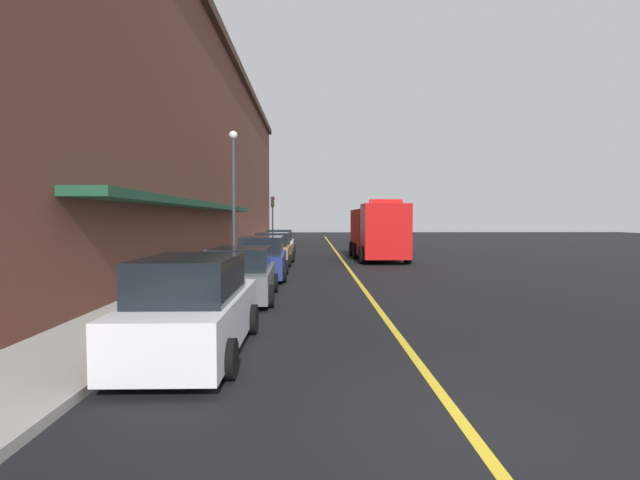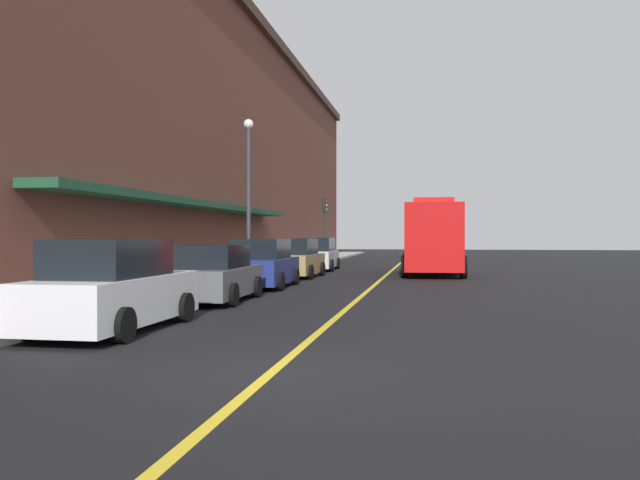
{
  "view_description": "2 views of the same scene",
  "coord_description": "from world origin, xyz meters",
  "px_view_note": "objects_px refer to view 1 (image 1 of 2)",
  "views": [
    {
      "loc": [
        -1.84,
        -5.4,
        2.49
      ],
      "look_at": [
        -1.38,
        20.5,
        1.31
      ],
      "focal_mm": 26.19,
      "sensor_mm": 36.0,
      "label": 1
    },
    {
      "loc": [
        2.17,
        -8.74,
        1.87
      ],
      "look_at": [
        -2.61,
        18.71,
        1.69
      ],
      "focal_mm": 36.4,
      "sensor_mm": 36.0,
      "label": 2
    }
  ],
  "objects_px": {
    "parked_car_2": "(263,259)",
    "parked_car_3": "(274,250)",
    "street_lamp_left": "(234,182)",
    "fire_truck": "(378,232)",
    "parking_meter_1": "(188,269)",
    "parked_car_4": "(280,244)",
    "traffic_light_near": "(273,211)",
    "parked_car_0": "(193,309)",
    "parking_meter_0": "(206,262)",
    "parked_car_1": "(242,275)"
  },
  "relations": [
    {
      "from": "traffic_light_near",
      "to": "parked_car_2",
      "type": "bearing_deg",
      "value": -86.33
    },
    {
      "from": "street_lamp_left",
      "to": "parked_car_3",
      "type": "bearing_deg",
      "value": 14.59
    },
    {
      "from": "parked_car_4",
      "to": "parking_meter_0",
      "type": "bearing_deg",
      "value": 173.78
    },
    {
      "from": "parked_car_1",
      "to": "traffic_light_near",
      "type": "height_order",
      "value": "traffic_light_near"
    },
    {
      "from": "parked_car_4",
      "to": "fire_truck",
      "type": "height_order",
      "value": "fire_truck"
    },
    {
      "from": "parked_car_2",
      "to": "street_lamp_left",
      "type": "bearing_deg",
      "value": 20.13
    },
    {
      "from": "parked_car_3",
      "to": "traffic_light_near",
      "type": "height_order",
      "value": "traffic_light_near"
    },
    {
      "from": "parked_car_0",
      "to": "parked_car_2",
      "type": "distance_m",
      "value": 10.89
    },
    {
      "from": "parked_car_0",
      "to": "parking_meter_1",
      "type": "height_order",
      "value": "parked_car_0"
    },
    {
      "from": "street_lamp_left",
      "to": "traffic_light_near",
      "type": "relative_size",
      "value": 1.61
    },
    {
      "from": "parked_car_0",
      "to": "fire_truck",
      "type": "bearing_deg",
      "value": -17.5
    },
    {
      "from": "parked_car_3",
      "to": "fire_truck",
      "type": "xyz_separation_m",
      "value": [
        6.07,
        3.1,
        0.88
      ]
    },
    {
      "from": "parked_car_2",
      "to": "parked_car_3",
      "type": "height_order",
      "value": "parked_car_2"
    },
    {
      "from": "parked_car_0",
      "to": "parked_car_3",
      "type": "height_order",
      "value": "parked_car_0"
    },
    {
      "from": "parked_car_1",
      "to": "street_lamp_left",
      "type": "distance_m",
      "value": 11.2
    },
    {
      "from": "fire_truck",
      "to": "parked_car_4",
      "type": "bearing_deg",
      "value": -116.94
    },
    {
      "from": "parked_car_0",
      "to": "parked_car_4",
      "type": "xyz_separation_m",
      "value": [
        0.03,
        22.78,
        -0.02
      ]
    },
    {
      "from": "parking_meter_0",
      "to": "traffic_light_near",
      "type": "bearing_deg",
      "value": 89.86
    },
    {
      "from": "parked_car_1",
      "to": "parking_meter_1",
      "type": "distance_m",
      "value": 1.74
    },
    {
      "from": "fire_truck",
      "to": "parking_meter_1",
      "type": "bearing_deg",
      "value": -27.67
    },
    {
      "from": "fire_truck",
      "to": "street_lamp_left",
      "type": "distance_m",
      "value": 9.3
    },
    {
      "from": "parked_car_2",
      "to": "parked_car_3",
      "type": "xyz_separation_m",
      "value": [
        -0.01,
        5.81,
        -0.01
      ]
    },
    {
      "from": "parking_meter_1",
      "to": "street_lamp_left",
      "type": "bearing_deg",
      "value": 93.01
    },
    {
      "from": "parked_car_2",
      "to": "traffic_light_near",
      "type": "bearing_deg",
      "value": 2.42
    },
    {
      "from": "fire_truck",
      "to": "parked_car_3",
      "type": "bearing_deg",
      "value": -64.06
    },
    {
      "from": "parked_car_2",
      "to": "parking_meter_1",
      "type": "bearing_deg",
      "value": 165.33
    },
    {
      "from": "parking_meter_0",
      "to": "traffic_light_near",
      "type": "xyz_separation_m",
      "value": [
        0.06,
        25.8,
        2.1
      ]
    },
    {
      "from": "parking_meter_0",
      "to": "parked_car_2",
      "type": "bearing_deg",
      "value": 69.5
    },
    {
      "from": "parked_car_1",
      "to": "parking_meter_0",
      "type": "height_order",
      "value": "parked_car_1"
    },
    {
      "from": "parking_meter_0",
      "to": "parking_meter_1",
      "type": "height_order",
      "value": "same"
    },
    {
      "from": "fire_truck",
      "to": "parking_meter_1",
      "type": "distance_m",
      "value": 16.84
    },
    {
      "from": "parked_car_1",
      "to": "fire_truck",
      "type": "xyz_separation_m",
      "value": [
        6.14,
        14.04,
        0.93
      ]
    },
    {
      "from": "street_lamp_left",
      "to": "parked_car_4",
      "type": "bearing_deg",
      "value": 73.42
    },
    {
      "from": "parked_car_3",
      "to": "traffic_light_near",
      "type": "xyz_separation_m",
      "value": [
        -1.39,
        16.07,
        2.34
      ]
    },
    {
      "from": "parked_car_2",
      "to": "fire_truck",
      "type": "distance_m",
      "value": 10.81
    },
    {
      "from": "parking_meter_1",
      "to": "parking_meter_0",
      "type": "bearing_deg",
      "value": 90.0
    },
    {
      "from": "parked_car_0",
      "to": "parked_car_1",
      "type": "distance_m",
      "value": 5.77
    },
    {
      "from": "parked_car_1",
      "to": "parked_car_3",
      "type": "height_order",
      "value": "parked_car_3"
    },
    {
      "from": "street_lamp_left",
      "to": "parking_meter_0",
      "type": "bearing_deg",
      "value": -86.27
    },
    {
      "from": "parked_car_3",
      "to": "street_lamp_left",
      "type": "distance_m",
      "value": 4.16
    },
    {
      "from": "parked_car_1",
      "to": "parking_meter_0",
      "type": "xyz_separation_m",
      "value": [
        -1.38,
        1.2,
        0.3
      ]
    },
    {
      "from": "parked_car_0",
      "to": "parked_car_3",
      "type": "bearing_deg",
      "value": -0.55
    },
    {
      "from": "street_lamp_left",
      "to": "parked_car_0",
      "type": "bearing_deg",
      "value": -83.17
    },
    {
      "from": "parked_car_3",
      "to": "parking_meter_1",
      "type": "bearing_deg",
      "value": 174.78
    },
    {
      "from": "parking_meter_0",
      "to": "street_lamp_left",
      "type": "relative_size",
      "value": 0.19
    },
    {
      "from": "parked_car_4",
      "to": "traffic_light_near",
      "type": "relative_size",
      "value": 1.03
    },
    {
      "from": "parked_car_0",
      "to": "street_lamp_left",
      "type": "bearing_deg",
      "value": 6.68
    },
    {
      "from": "parked_car_1",
      "to": "parked_car_0",
      "type": "bearing_deg",
      "value": 177.69
    },
    {
      "from": "parking_meter_0",
      "to": "parked_car_1",
      "type": "bearing_deg",
      "value": -41.03
    },
    {
      "from": "parked_car_0",
      "to": "fire_truck",
      "type": "xyz_separation_m",
      "value": [
        6.19,
        19.8,
        0.85
      ]
    }
  ]
}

